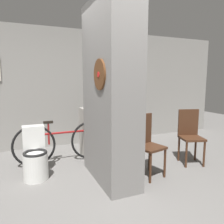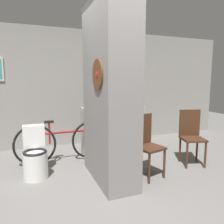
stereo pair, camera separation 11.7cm
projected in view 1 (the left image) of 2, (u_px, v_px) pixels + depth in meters
ground_plane at (121, 199)px, 2.74m from camera, size 14.00×14.00×0.00m
wall_back at (72, 88)px, 4.95m from camera, size 8.00×0.09×2.60m
pillar_center at (110, 93)px, 3.15m from camera, size 0.50×1.23×2.60m
counter_shelf at (112, 130)px, 4.40m from camera, size 1.24×0.44×0.95m
toilet at (35, 157)px, 3.30m from camera, size 0.36×0.52×0.77m
chair_near_pillar at (147, 142)px, 3.37m from camera, size 0.45×0.45×0.96m
chair_by_doorway at (190, 134)px, 3.89m from camera, size 0.47×0.47×0.96m
bicycle at (64, 142)px, 3.92m from camera, size 1.72×0.42×0.78m
bottle_tall at (99, 103)px, 4.20m from camera, size 0.07×0.07×0.25m
bottle_short at (94, 105)px, 4.13m from camera, size 0.09×0.09×0.19m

